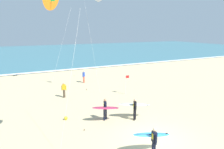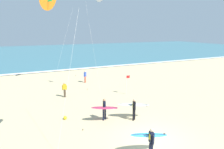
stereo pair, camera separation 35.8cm
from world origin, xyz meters
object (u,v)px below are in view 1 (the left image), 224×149
kite_delta_emerald_near (47,2)px  beach_ball (66,118)px  bystander_yellow_top (64,90)px  surfer_lead (105,108)px  surfer_trailing (153,138)px  bystander_blue_top (84,77)px  surfer_third (135,106)px  lifeguard_flag (126,83)px

kite_delta_emerald_near → beach_ball: kite_delta_emerald_near is taller
bystander_yellow_top → beach_ball: size_ratio=5.68×
surfer_lead → surfer_trailing: bearing=-84.1°
beach_ball → bystander_yellow_top: bearing=77.6°
surfer_lead → beach_ball: bearing=150.6°
bystander_yellow_top → beach_ball: 5.55m
bystander_blue_top → surfer_lead: bearing=-100.8°
surfer_lead → surfer_third: same height
bystander_yellow_top → beach_ball: (-1.18, -5.38, -0.67)m
bystander_yellow_top → surfer_trailing: bearing=-80.4°
surfer_trailing → beach_ball: size_ratio=7.95×
beach_ball → surfer_lead: bearing=-29.4°
surfer_lead → surfer_third: size_ratio=0.85×
surfer_trailing → bystander_blue_top: 16.96m
kite_delta_emerald_near → bystander_blue_top: bearing=-20.7°
surfer_third → kite_delta_emerald_near: size_ratio=0.23×
surfer_lead → bystander_blue_top: bearing=79.2°
surfer_trailing → kite_delta_emerald_near: kite_delta_emerald_near is taller
beach_ball → kite_delta_emerald_near: bearing=84.4°
surfer_third → bystander_blue_top: surfer_third is taller
surfer_trailing → lifeguard_flag: size_ratio=1.06×
surfer_third → kite_delta_emerald_near: (-3.71, 13.85, 8.95)m
bystander_yellow_top → beach_ball: bearing=-102.4°
kite_delta_emerald_near → bystander_yellow_top: size_ratio=6.64×
surfer_third → bystander_yellow_top: 8.40m
surfer_lead → kite_delta_emerald_near: (-1.54, 13.18, 8.96)m
bystander_yellow_top → lifeguard_flag: bearing=-16.1°
surfer_third → surfer_trailing: bearing=-110.3°
surfer_third → bystander_yellow_top: bearing=115.9°
surfer_lead → surfer_trailing: (0.53, -5.12, -0.00)m
surfer_trailing → lifeguard_flag: (4.21, 10.21, 0.22)m
surfer_third → lifeguard_flag: (2.57, 5.76, 0.21)m
beach_ball → surfer_trailing: bearing=-64.2°
surfer_lead → surfer_third: (2.17, -0.67, 0.01)m
surfer_trailing → surfer_third: 4.75m
surfer_lead → bystander_yellow_top: 7.05m
surfer_lead → bystander_yellow_top: surfer_lead is taller
surfer_lead → bystander_yellow_top: size_ratio=1.33×
surfer_third → bystander_yellow_top: (-3.67, 7.56, -0.24)m
bystander_blue_top → kite_delta_emerald_near: bearing=159.3°
surfer_lead → kite_delta_emerald_near: kite_delta_emerald_near is taller
surfer_lead → beach_ball: surfer_lead is taller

